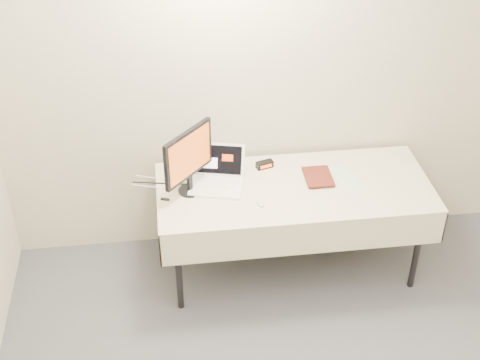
{
  "coord_description": "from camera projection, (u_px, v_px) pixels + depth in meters",
  "views": [
    {
      "loc": [
        -0.83,
        -1.56,
        3.36
      ],
      "look_at": [
        -0.38,
        1.99,
        0.86
      ],
      "focal_mm": 50.0,
      "sensor_mm": 36.0,
      "label": 1
    }
  ],
  "objects": [
    {
      "name": "back_wall",
      "position": [
        286.0,
        75.0,
        4.54
      ],
      "size": [
        4.0,
        0.1,
        2.7
      ],
      "primitive_type": "cube",
      "color": "beige",
      "rests_on": "ground"
    },
    {
      "name": "table",
      "position": [
        294.0,
        194.0,
        4.55
      ],
      "size": [
        1.86,
        0.81,
        0.74
      ],
      "color": "black",
      "rests_on": "ground"
    },
    {
      "name": "laptop",
      "position": [
        217.0,
        176.0,
        4.52
      ],
      "size": [
        0.42,
        0.41,
        0.23
      ],
      "rotation": [
        0.0,
        0.0,
        -0.24
      ],
      "color": "white",
      "rests_on": "table"
    },
    {
      "name": "monitor",
      "position": [
        188.0,
        157.0,
        4.32
      ],
      "size": [
        0.33,
        0.35,
        0.47
      ],
      "rotation": [
        0.0,
        0.0,
        0.83
      ],
      "color": "black",
      "rests_on": "table"
    },
    {
      "name": "book",
      "position": [
        306.0,
        164.0,
        4.51
      ],
      "size": [
        0.19,
        0.03,
        0.25
      ],
      "primitive_type": "imported",
      "rotation": [
        0.0,
        0.0,
        -0.01
      ],
      "color": "maroon",
      "rests_on": "table"
    },
    {
      "name": "alarm_clock",
      "position": [
        265.0,
        165.0,
        4.69
      ],
      "size": [
        0.13,
        0.08,
        0.05
      ],
      "rotation": [
        0.0,
        0.0,
        0.3
      ],
      "color": "black",
      "rests_on": "table"
    },
    {
      "name": "clicker",
      "position": [
        260.0,
        203.0,
        4.35
      ],
      "size": [
        0.06,
        0.09,
        0.02
      ],
      "primitive_type": "ellipsoid",
      "rotation": [
        0.0,
        0.0,
        0.26
      ],
      "color": "silver",
      "rests_on": "table"
    },
    {
      "name": "paper_form",
      "position": [
        346.0,
        178.0,
        4.6
      ],
      "size": [
        0.21,
        0.32,
        0.0
      ],
      "primitive_type": "cube",
      "rotation": [
        0.0,
        0.0,
        0.35
      ],
      "color": "#BAEABB",
      "rests_on": "table"
    },
    {
      "name": "usb_dongle",
      "position": [
        165.0,
        199.0,
        4.39
      ],
      "size": [
        0.06,
        0.04,
        0.01
      ],
      "primitive_type": "cube",
      "rotation": [
        0.0,
        0.0,
        -0.33
      ],
      "color": "black",
      "rests_on": "table"
    }
  ]
}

